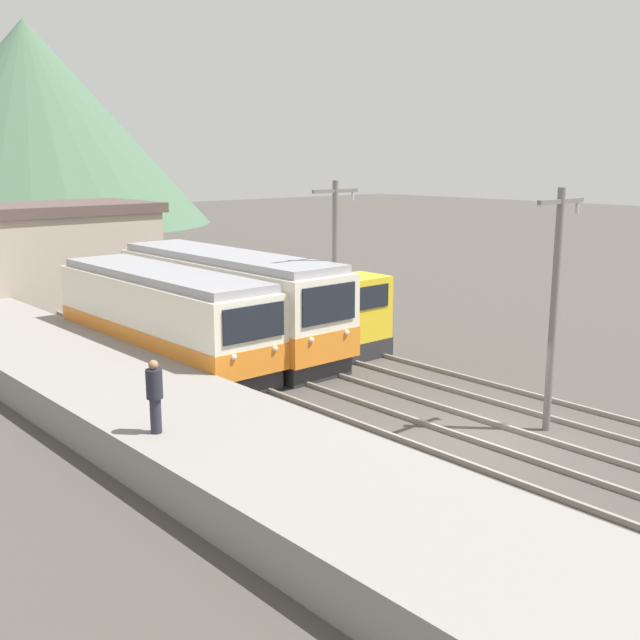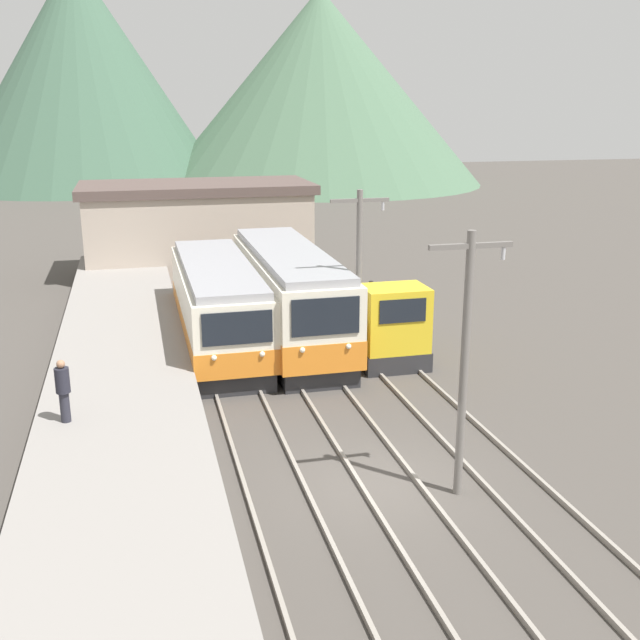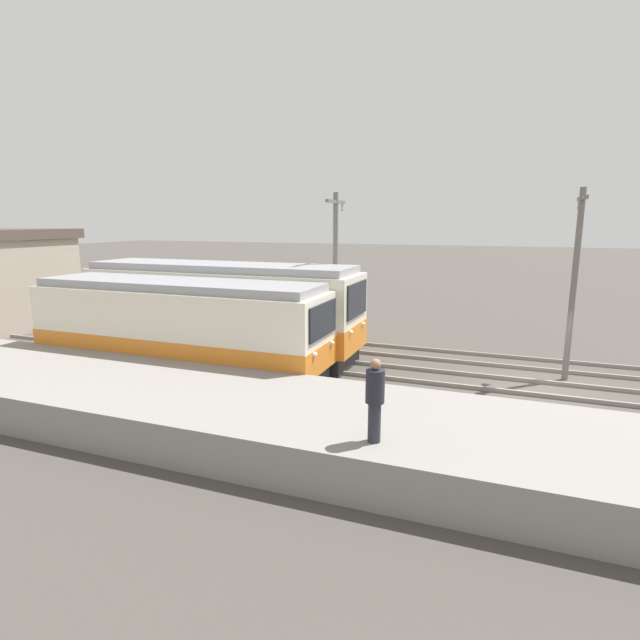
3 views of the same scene
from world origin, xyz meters
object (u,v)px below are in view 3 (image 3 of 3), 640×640
(shunting_locomotive, at_px, (302,317))
(catenary_mast_mid, at_px, (335,269))
(catenary_mast_near, at_px, (575,278))
(commuter_train_left, at_px, (180,332))
(commuter_train_center, at_px, (221,314))
(person_on_platform, at_px, (375,397))

(shunting_locomotive, height_order, catenary_mast_mid, catenary_mast_mid)
(catenary_mast_near, relative_size, catenary_mast_mid, 1.00)
(commuter_train_left, relative_size, commuter_train_center, 0.94)
(commuter_train_left, bearing_deg, catenary_mast_mid, -44.71)
(commuter_train_left, relative_size, catenary_mast_mid, 1.67)
(shunting_locomotive, bearing_deg, catenary_mast_near, -98.06)
(commuter_train_left, distance_m, person_on_platform, 9.75)
(shunting_locomotive, distance_m, catenary_mast_mid, 3.48)
(commuter_train_left, distance_m, commuter_train_center, 2.81)
(catenary_mast_mid, height_order, person_on_platform, catenary_mast_mid)
(person_on_platform, bearing_deg, commuter_train_center, 47.02)
(person_on_platform, bearing_deg, catenary_mast_near, -25.03)
(catenary_mast_near, height_order, person_on_platform, catenary_mast_near)
(commuter_train_left, relative_size, shunting_locomotive, 2.00)
(shunting_locomotive, relative_size, person_on_platform, 3.14)
(commuter_train_center, bearing_deg, catenary_mast_mid, -70.82)
(shunting_locomotive, xyz_separation_m, catenary_mast_near, (-1.49, -10.53, 2.35))
(catenary_mast_near, bearing_deg, catenary_mast_mid, 90.00)
(commuter_train_left, xyz_separation_m, person_on_platform, (-5.04, -8.34, 0.39))
(shunting_locomotive, relative_size, catenary_mast_mid, 0.84)
(catenary_mast_near, height_order, catenary_mast_mid, same)
(commuter_train_center, distance_m, catenary_mast_near, 12.99)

